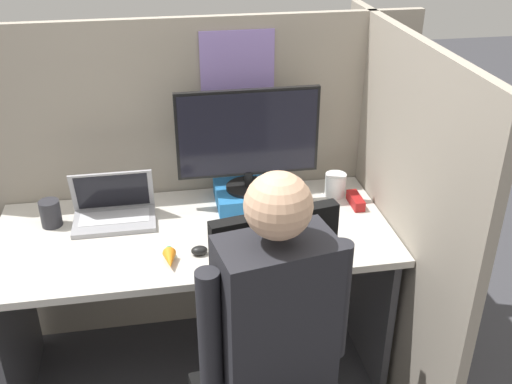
# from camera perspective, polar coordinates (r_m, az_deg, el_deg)

# --- Properties ---
(cubicle_panel_back) EXTENTS (2.09, 0.05, 1.52)m
(cubicle_panel_back) POSITION_cam_1_polar(r_m,az_deg,el_deg) (2.75, -6.53, 0.69)
(cubicle_panel_back) COLOR gray
(cubicle_panel_back) RESTS_ON ground
(cubicle_panel_right) EXTENTS (0.04, 1.35, 1.52)m
(cubicle_panel_right) POSITION_cam_1_polar(r_m,az_deg,el_deg) (2.54, 12.96, -2.57)
(cubicle_panel_right) COLOR gray
(cubicle_panel_right) RESTS_ON ground
(desk) EXTENTS (1.59, 0.71, 0.75)m
(desk) POSITION_cam_1_polar(r_m,az_deg,el_deg) (2.53, -5.71, -7.11)
(desk) COLOR beige
(desk) RESTS_ON ground
(paper_box) EXTENTS (0.28, 0.25, 0.07)m
(paper_box) POSITION_cam_1_polar(r_m,az_deg,el_deg) (2.60, -0.72, -0.34)
(paper_box) COLOR #236BAD
(paper_box) RESTS_ON desk
(monitor) EXTENTS (0.60, 0.19, 0.44)m
(monitor) POSITION_cam_1_polar(r_m,az_deg,el_deg) (2.49, -0.76, 5.21)
(monitor) COLOR black
(monitor) RESTS_ON paper_box
(laptop) EXTENTS (0.33, 0.20, 0.21)m
(laptop) POSITION_cam_1_polar(r_m,az_deg,el_deg) (2.53, -13.37, -1.83)
(laptop) COLOR #99999E
(laptop) RESTS_ON desk
(mouse) EXTENTS (0.06, 0.04, 0.04)m
(mouse) POSITION_cam_1_polar(r_m,az_deg,el_deg) (2.27, -5.42, -5.57)
(mouse) COLOR black
(mouse) RESTS_ON desk
(stapler) EXTENTS (0.04, 0.13, 0.04)m
(stapler) POSITION_cam_1_polar(r_m,az_deg,el_deg) (2.62, 9.47, -0.82)
(stapler) COLOR #A31919
(stapler) RESTS_ON desk
(carrot_toy) EXTENTS (0.05, 0.12, 0.05)m
(carrot_toy) POSITION_cam_1_polar(r_m,az_deg,el_deg) (2.23, -8.21, -6.35)
(carrot_toy) COLOR orange
(carrot_toy) RESTS_ON desk
(office_chair) EXTENTS (0.55, 0.59, 1.06)m
(office_chair) POSITION_cam_1_polar(r_m,az_deg,el_deg) (2.10, 1.71, -16.36)
(office_chair) COLOR black
(office_chair) RESTS_ON ground
(person) EXTENTS (0.47, 0.46, 1.33)m
(person) POSITION_cam_1_polar(r_m,az_deg,el_deg) (1.83, 1.92, -14.88)
(person) COLOR black
(person) RESTS_ON ground
(coffee_mug) EXTENTS (0.09, 0.09, 0.10)m
(coffee_mug) POSITION_cam_1_polar(r_m,az_deg,el_deg) (2.68, 7.57, 0.70)
(coffee_mug) COLOR white
(coffee_mug) RESTS_ON desk
(pen_cup) EXTENTS (0.08, 0.08, 0.11)m
(pen_cup) POSITION_cam_1_polar(r_m,az_deg,el_deg) (2.56, -18.99, -1.94)
(pen_cup) COLOR #28282D
(pen_cup) RESTS_ON desk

